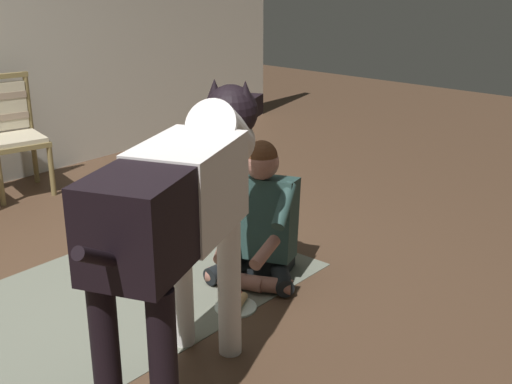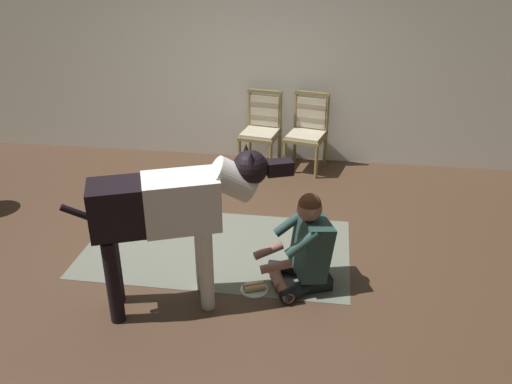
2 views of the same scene
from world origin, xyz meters
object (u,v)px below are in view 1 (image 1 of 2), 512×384
person_sitting_on_floor (261,222)px  hot_dog_on_plate (236,304)px  dining_chair_right_of_pair (10,129)px  large_dog (183,202)px

person_sitting_on_floor → hot_dog_on_plate: person_sitting_on_floor is taller
dining_chair_right_of_pair → person_sitting_on_floor: size_ratio=1.13×
person_sitting_on_floor → large_dog: (-1.00, -0.40, 0.51)m
person_sitting_on_floor → hot_dog_on_plate: bearing=-158.4°
large_dog → hot_dog_on_plate: (0.59, 0.23, -0.84)m
dining_chair_right_of_pair → hot_dog_on_plate: 2.83m
dining_chair_right_of_pair → person_sitting_on_floor: bearing=-87.1°
dining_chair_right_of_pair → person_sitting_on_floor: 2.61m
dining_chair_right_of_pair → large_dog: (-0.87, -3.00, 0.33)m
dining_chair_right_of_pair → person_sitting_on_floor: (0.13, -2.60, -0.19)m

